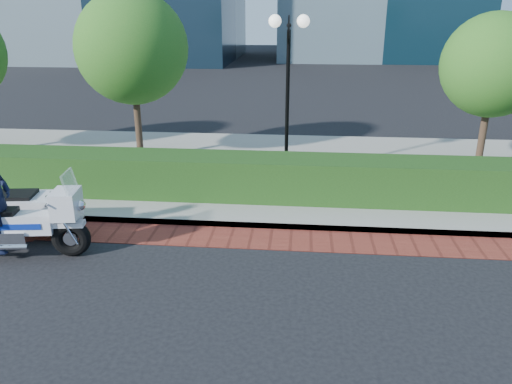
# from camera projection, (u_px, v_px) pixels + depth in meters

# --- Properties ---
(ground) EXTENTS (120.00, 120.00, 0.00)m
(ground) POSITION_uv_depth(u_px,v_px,m) (219.00, 273.00, 9.00)
(ground) COLOR black
(ground) RESTS_ON ground
(brick_strip) EXTENTS (60.00, 1.00, 0.01)m
(brick_strip) POSITION_uv_depth(u_px,v_px,m) (231.00, 237.00, 10.40)
(brick_strip) COLOR maroon
(brick_strip) RESTS_ON ground
(sidewalk) EXTENTS (60.00, 8.00, 0.15)m
(sidewalk) POSITION_uv_depth(u_px,v_px,m) (253.00, 169.00, 14.58)
(sidewalk) COLOR gray
(sidewalk) RESTS_ON ground
(hedge_main) EXTENTS (18.00, 1.20, 1.00)m
(hedge_main) POSITION_uv_depth(u_px,v_px,m) (243.00, 176.00, 12.14)
(hedge_main) COLOR black
(hedge_main) RESTS_ON sidewalk
(lamppost) EXTENTS (1.02, 0.70, 4.21)m
(lamppost) POSITION_uv_depth(u_px,v_px,m) (288.00, 72.00, 12.74)
(lamppost) COLOR black
(lamppost) RESTS_ON sidewalk
(tree_b) EXTENTS (3.20, 3.20, 4.89)m
(tree_b) POSITION_uv_depth(u_px,v_px,m) (132.00, 48.00, 14.19)
(tree_b) COLOR #332319
(tree_b) RESTS_ON sidewalk
(tree_c) EXTENTS (2.80, 2.80, 4.30)m
(tree_c) POSITION_uv_depth(u_px,v_px,m) (494.00, 65.00, 13.44)
(tree_c) COLOR #332319
(tree_c) RESTS_ON sidewalk
(police_motorcycle) EXTENTS (2.80, 2.00, 2.27)m
(police_motorcycle) POSITION_uv_depth(u_px,v_px,m) (16.00, 212.00, 9.70)
(police_motorcycle) COLOR black
(police_motorcycle) RESTS_ON ground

